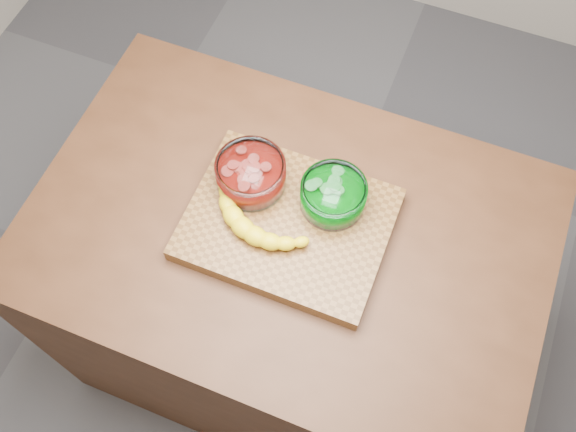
% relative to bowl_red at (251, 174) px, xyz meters
% --- Properties ---
extents(ground, '(3.50, 3.50, 0.00)m').
position_rel_bowl_red_xyz_m(ground, '(0.11, -0.06, -0.98)').
color(ground, '#59595D').
rests_on(ground, ground).
extents(counter, '(1.20, 0.80, 0.90)m').
position_rel_bowl_red_xyz_m(counter, '(0.11, -0.06, -0.53)').
color(counter, '#472715').
rests_on(counter, ground).
extents(cutting_board, '(0.45, 0.35, 0.04)m').
position_rel_bowl_red_xyz_m(cutting_board, '(0.11, -0.06, -0.06)').
color(cutting_board, brown).
rests_on(cutting_board, counter).
extents(bowl_red, '(0.16, 0.16, 0.07)m').
position_rel_bowl_red_xyz_m(bowl_red, '(0.00, 0.00, 0.00)').
color(bowl_red, white).
rests_on(bowl_red, cutting_board).
extents(bowl_green, '(0.15, 0.15, 0.07)m').
position_rel_bowl_red_xyz_m(bowl_green, '(0.19, 0.02, -0.00)').
color(bowl_green, white).
rests_on(bowl_green, cutting_board).
extents(banana, '(0.28, 0.18, 0.04)m').
position_rel_bowl_red_xyz_m(banana, '(0.06, -0.08, -0.02)').
color(banana, yellow).
rests_on(banana, cutting_board).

